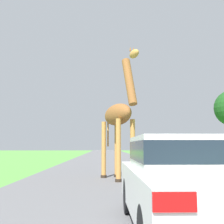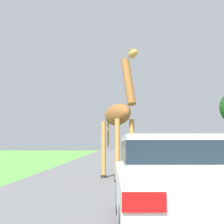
{
  "view_description": "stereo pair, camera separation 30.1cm",
  "coord_description": "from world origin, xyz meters",
  "px_view_note": "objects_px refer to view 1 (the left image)",
  "views": [
    {
      "loc": [
        -0.44,
        0.5,
        1.28
      ],
      "look_at": [
        -0.16,
        11.45,
        2.6
      ],
      "focal_mm": 45.0,
      "sensor_mm": 36.0,
      "label": 1
    },
    {
      "loc": [
        -0.14,
        0.5,
        1.28
      ],
      "look_at": [
        -0.16,
        11.45,
        2.6
      ],
      "focal_mm": 45.0,
      "sensor_mm": 36.0,
      "label": 2
    }
  ],
  "objects_px": {
    "car_queue_left": "(145,152)",
    "car_lead_maroon": "(194,180)",
    "car_queue_right": "(162,157)",
    "giraffe_near_road": "(119,117)"
  },
  "relations": [
    {
      "from": "car_queue_right",
      "to": "car_queue_left",
      "type": "relative_size",
      "value": 0.92
    },
    {
      "from": "giraffe_near_road",
      "to": "car_queue_right",
      "type": "relative_size",
      "value": 1.18
    },
    {
      "from": "giraffe_near_road",
      "to": "car_queue_right",
      "type": "xyz_separation_m",
      "value": [
        2.23,
        2.81,
        -1.65
      ]
    },
    {
      "from": "car_queue_left",
      "to": "car_queue_right",
      "type": "bearing_deg",
      "value": -92.38
    },
    {
      "from": "car_queue_right",
      "to": "car_lead_maroon",
      "type": "bearing_deg",
      "value": -98.67
    },
    {
      "from": "giraffe_near_road",
      "to": "car_lead_maroon",
      "type": "xyz_separation_m",
      "value": [
        0.8,
        -6.53,
        -1.62
      ]
    },
    {
      "from": "giraffe_near_road",
      "to": "car_lead_maroon",
      "type": "distance_m",
      "value": 6.78
    },
    {
      "from": "car_queue_left",
      "to": "car_lead_maroon",
      "type": "bearing_deg",
      "value": -95.76
    },
    {
      "from": "giraffe_near_road",
      "to": "car_lead_maroon",
      "type": "height_order",
      "value": "giraffe_near_road"
    },
    {
      "from": "car_queue_right",
      "to": "car_queue_left",
      "type": "height_order",
      "value": "car_queue_left"
    }
  ]
}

